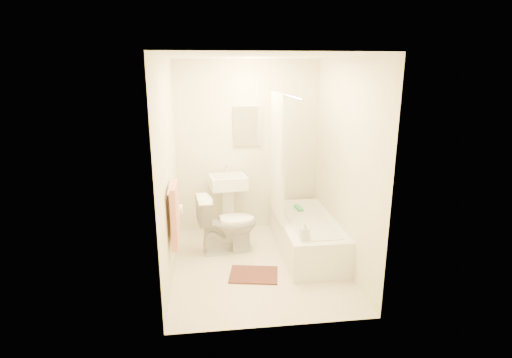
{
  "coord_description": "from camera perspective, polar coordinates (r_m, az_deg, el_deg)",
  "views": [
    {
      "loc": [
        -0.57,
        -4.3,
        2.27
      ],
      "look_at": [
        0.0,
        0.25,
        1.0
      ],
      "focal_mm": 28.0,
      "sensor_mm": 36.0,
      "label": 1
    }
  ],
  "objects": [
    {
      "name": "towel_bar",
      "position": [
        4.24,
        -12.13,
        -0.92
      ],
      "size": [
        0.02,
        0.6,
        0.02
      ],
      "primitive_type": "cylinder",
      "rotation": [
        1.57,
        0.0,
        0.0
      ],
      "color": "silver",
      "rests_on": "wall_left"
    },
    {
      "name": "soap_bottle",
      "position": [
        4.46,
        6.98,
        -7.42
      ],
      "size": [
        0.1,
        0.1,
        0.21
      ],
      "primitive_type": "imported",
      "rotation": [
        0.0,
        0.0,
        -0.01
      ],
      "color": "white",
      "rests_on": "bathtub"
    },
    {
      "name": "sink",
      "position": [
        5.56,
        -3.98,
        -3.43
      ],
      "size": [
        0.53,
        0.44,
        0.95
      ],
      "primitive_type": null,
      "rotation": [
        0.0,
        0.0,
        0.12
      ],
      "color": "white",
      "rests_on": "floor"
    },
    {
      "name": "shower_curtain",
      "position": [
        4.99,
        3.06,
        3.31
      ],
      "size": [
        0.04,
        0.8,
        1.55
      ],
      "primitive_type": "cube",
      "color": "silver",
      "rests_on": "curtain_rod"
    },
    {
      "name": "toilet_paper",
      "position": [
        4.71,
        -11.13,
        -4.32
      ],
      "size": [
        0.11,
        0.12,
        0.12
      ],
      "primitive_type": "cylinder",
      "rotation": [
        0.0,
        1.57,
        0.0
      ],
      "color": "white",
      "rests_on": "wall_left"
    },
    {
      "name": "ceiling",
      "position": [
        4.34,
        0.43,
        17.18
      ],
      "size": [
        2.4,
        2.4,
        0.0
      ],
      "primitive_type": "plane",
      "color": "white",
      "rests_on": "ground"
    },
    {
      "name": "floor",
      "position": [
        4.9,
        0.37,
        -12.13
      ],
      "size": [
        2.4,
        2.4,
        0.0
      ],
      "primitive_type": "plane",
      "color": "beige",
      "rests_on": "ground"
    },
    {
      "name": "wall_back",
      "position": [
        5.64,
        -1.21,
        4.52
      ],
      "size": [
        2.0,
        0.02,
        2.4
      ],
      "primitive_type": "cube",
      "color": "beige",
      "rests_on": "ground"
    },
    {
      "name": "toilet",
      "position": [
        5.12,
        -4.18,
        -6.38
      ],
      "size": [
        0.8,
        0.51,
        0.74
      ],
      "primitive_type": "imported",
      "rotation": [
        0.0,
        0.0,
        1.69
      ],
      "color": "white",
      "rests_on": "floor"
    },
    {
      "name": "wall_left",
      "position": [
        4.46,
        -12.46,
        1.2
      ],
      "size": [
        0.02,
        2.4,
        2.4
      ],
      "primitive_type": "cube",
      "color": "beige",
      "rests_on": "ground"
    },
    {
      "name": "scrub_brush",
      "position": [
        5.41,
        6.1,
        -4.19
      ],
      "size": [
        0.09,
        0.23,
        0.04
      ],
      "primitive_type": "cube",
      "rotation": [
        0.0,
        0.0,
        0.1
      ],
      "color": "#31A364",
      "rests_on": "bathtub"
    },
    {
      "name": "wall_right",
      "position": [
        4.71,
        12.57,
        1.95
      ],
      "size": [
        0.02,
        2.4,
        2.4
      ],
      "primitive_type": "cube",
      "color": "beige",
      "rests_on": "ground"
    },
    {
      "name": "bath_mat",
      "position": [
        4.67,
        -0.33,
        -13.5
      ],
      "size": [
        0.61,
        0.5,
        0.02
      ],
      "primitive_type": "cube",
      "rotation": [
        0.0,
        0.0,
        -0.19
      ],
      "color": "#54221D",
      "rests_on": "floor"
    },
    {
      "name": "towel",
      "position": [
        4.33,
        -11.49,
        -4.97
      ],
      "size": [
        0.06,
        0.45,
        0.66
      ],
      "primitive_type": "cube",
      "color": "#CC7266",
      "rests_on": "towel_bar"
    },
    {
      "name": "mirror",
      "position": [
        5.57,
        -1.21,
        7.51
      ],
      "size": [
        0.4,
        0.03,
        0.55
      ],
      "primitive_type": "cube",
      "color": "white",
      "rests_on": "wall_back"
    },
    {
      "name": "curtain_rod",
      "position": [
        4.5,
        4.12,
        11.99
      ],
      "size": [
        0.03,
        1.7,
        0.03
      ],
      "primitive_type": "cylinder",
      "rotation": [
        1.57,
        0.0,
        0.0
      ],
      "color": "silver",
      "rests_on": "wall_back"
    },
    {
      "name": "bathtub",
      "position": [
        5.19,
        7.24,
        -7.95
      ],
      "size": [
        0.68,
        1.56,
        0.44
      ],
      "primitive_type": null,
      "color": "white",
      "rests_on": "floor"
    }
  ]
}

